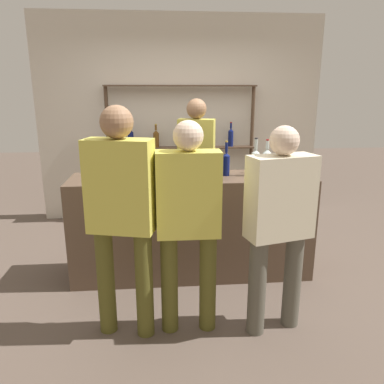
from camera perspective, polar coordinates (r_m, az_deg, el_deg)
The scene contains 17 objects.
ground_plane at distance 3.93m, azimuth 0.00°, elevation -12.11°, with size 16.00×16.00×0.00m, color brown.
bar_counter at distance 3.73m, azimuth 0.00°, elevation -5.23°, with size 2.32×0.57×1.01m, color brown.
back_wall at distance 5.38m, azimuth -1.79°, elevation 10.95°, with size 3.92×0.12×2.80m, color beige.
back_shelf at distance 5.22m, azimuth -1.71°, elevation 8.93°, with size 2.04×0.18×1.87m.
counter_bottle_0 at distance 3.53m, azimuth -12.49°, elevation 3.82°, with size 0.08×0.08×0.32m.
counter_bottle_1 at distance 3.66m, azimuth 9.62°, elevation 4.61°, with size 0.08×0.08×0.37m.
counter_bottle_2 at distance 3.51m, azimuth -1.45°, elevation 4.52°, with size 0.09×0.09×0.38m.
counter_bottle_3 at distance 3.81m, azimuth 11.31°, elevation 4.81°, with size 0.09×0.09×0.33m.
counter_bottle_4 at distance 3.63m, azimuth 5.22°, elevation 4.44°, with size 0.07×0.07×0.34m.
counter_bottle_5 at distance 3.46m, azimuth -10.56°, elevation 3.80°, with size 0.09×0.09×0.34m.
wine_glass at distance 3.62m, azimuth 2.74°, elevation 4.33°, with size 0.08×0.08×0.15m.
ice_bucket at distance 3.45m, azimuth 2.76°, elevation 3.74°, with size 0.18×0.18×0.23m.
cork_jar at distance 3.81m, azimuth 14.16°, elevation 3.71°, with size 0.13×0.13×0.14m.
customer_left at distance 2.69m, azimuth -10.75°, elevation -2.39°, with size 0.50×0.31×1.72m.
customer_right at distance 2.79m, azimuth 13.16°, elevation -3.90°, with size 0.52×0.32×1.58m.
server_behind_counter at distance 4.33m, azimuth 0.66°, elevation 4.89°, with size 0.44×0.28×1.72m.
customer_center at distance 2.71m, azimuth -0.54°, elevation -3.46°, with size 0.46×0.21×1.61m.
Camera 1 is at (-0.30, -3.47, 1.81)m, focal length 35.00 mm.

